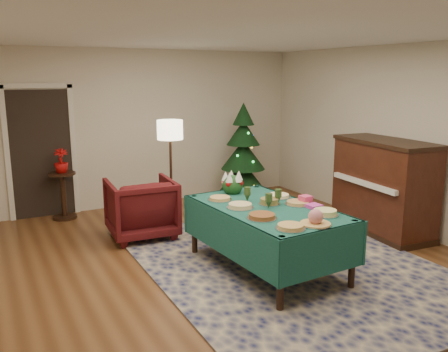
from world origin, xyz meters
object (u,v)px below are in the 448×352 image
armchair (141,205)px  gift_box (305,200)px  floor_lamp (170,136)px  christmas_tree (243,157)px  buffet_table (267,220)px  potted_plant (61,166)px  side_table (64,196)px  piano (383,188)px

armchair → gift_box: bearing=129.8°
armchair → floor_lamp: bearing=-142.7°
floor_lamp → christmas_tree: (1.69, 0.72, -0.56)m
buffet_table → floor_lamp: (-0.31, 2.23, 0.74)m
potted_plant → buffet_table: bearing=-61.6°
buffet_table → floor_lamp: 2.37m
buffet_table → floor_lamp: size_ratio=1.28×
potted_plant → christmas_tree: (3.13, -0.30, -0.06)m
armchair → potted_plant: potted_plant is taller
potted_plant → christmas_tree: size_ratio=0.21×
side_table → buffet_table: bearing=-61.6°
armchair → piano: 3.49m
buffet_table → potted_plant: 3.70m
armchair → floor_lamp: (0.62, 0.41, 0.90)m
christmas_tree → potted_plant: bearing=174.5°
gift_box → armchair: (-1.40, 1.92, -0.36)m
side_table → piano: piano is taller
side_table → christmas_tree: 3.18m
buffet_table → piano: size_ratio=1.25×
gift_box → armchair: armchair is taller
floor_lamp → piano: size_ratio=0.98×
gift_box → christmas_tree: 3.18m
buffet_table → gift_box: gift_box is taller
side_table → potted_plant: size_ratio=1.96×
buffet_table → gift_box: 0.52m
buffet_table → gift_box: (0.47, -0.10, 0.20)m
floor_lamp → christmas_tree: size_ratio=0.90×
gift_box → christmas_tree: bearing=73.4°
armchair → christmas_tree: (2.30, 1.12, 0.34)m
piano → potted_plant: bearing=144.5°
armchair → piano: size_ratio=0.57×
floor_lamp → christmas_tree: bearing=23.0°
armchair → floor_lamp: 1.16m
christmas_tree → piano: (0.87, -2.56, -0.13)m
floor_lamp → potted_plant: floor_lamp is taller
potted_plant → christmas_tree: bearing=-5.5°
armchair → christmas_tree: christmas_tree is taller
gift_box → armchair: size_ratio=0.13×
armchair → piano: (3.17, -1.43, 0.20)m
armchair → buffet_table: bearing=120.8°
gift_box → christmas_tree: size_ratio=0.07×
floor_lamp → side_table: floor_lamp is taller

